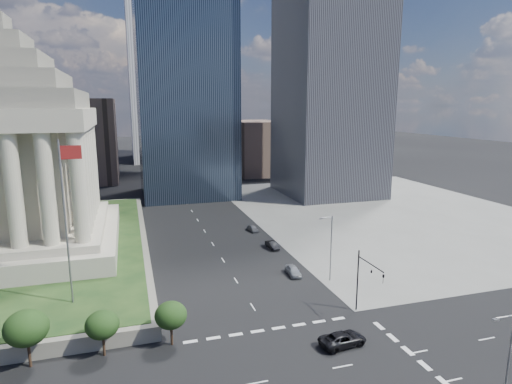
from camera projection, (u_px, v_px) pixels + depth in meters
name	position (u px, v px, depth m)	size (l,w,h in m)	color
ground	(179.00, 191.00, 130.64)	(500.00, 500.00, 0.00)	black
sidewalk_ne	(385.00, 211.00, 106.09)	(68.00, 90.00, 0.03)	slate
flagpole	(66.00, 214.00, 50.54)	(2.52, 0.24, 20.00)	slate
midrise_glass	(185.00, 90.00, 120.57)	(26.00, 26.00, 60.00)	black
highrise_ne	(332.00, 17.00, 118.53)	(26.00, 28.00, 100.00)	black
building_filler_ne	(252.00, 147.00, 165.86)	(20.00, 30.00, 20.00)	brown
building_filler_nw	(80.00, 140.00, 147.55)	(24.00, 30.00, 28.00)	brown
traffic_signal_ne	(366.00, 276.00, 52.12)	(0.30, 5.74, 8.00)	black
street_lamp_south	(507.00, 364.00, 33.79)	(2.13, 0.22, 10.00)	slate
street_lamp_north	(330.00, 244.00, 62.89)	(2.13, 0.22, 10.00)	slate
pickup_truck	(343.00, 339.00, 46.53)	(2.46, 5.34, 1.48)	black
parked_sedan_near	(293.00, 271.00, 65.93)	(1.69, 4.20, 1.43)	#95989D
parked_sedan_mid	(272.00, 245.00, 78.18)	(3.99, 1.39, 1.32)	black
parked_sedan_far	(253.00, 228.00, 89.08)	(3.67, 1.48, 1.25)	slate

